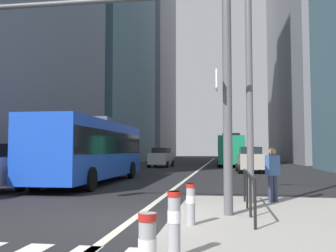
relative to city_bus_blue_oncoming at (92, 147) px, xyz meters
name	(u,v)px	position (x,y,z in m)	size (l,w,h in m)	color
ground_plane	(196,172)	(4.49, 10.45, -1.84)	(160.00, 160.00, 0.00)	black
lane_centre_line	(203,167)	(4.49, 20.45, -1.83)	(0.20, 80.00, 0.01)	beige
office_tower_left_far	(142,57)	(-11.51, 62.78, 20.90)	(12.27, 23.30, 45.46)	gray
office_tower_right_mid	(334,37)	(21.49, 34.12, 15.23)	(12.33, 20.06, 34.14)	gray
office_tower_right_far	(300,66)	(21.49, 57.64, 16.40)	(10.54, 17.37, 36.48)	gray
city_bus_blue_oncoming	(92,147)	(0.00, 0.00, 0.00)	(2.79, 11.17, 3.40)	blue
city_bus_red_receding	(231,149)	(7.38, 23.03, 0.00)	(2.79, 11.82, 3.40)	#198456
city_bus_red_distant	(229,149)	(7.33, 39.04, 0.00)	(2.82, 10.95, 3.40)	red
car_oncoming_mid	(161,157)	(0.34, 18.89, -0.85)	(2.20, 4.35, 1.94)	silver
car_receding_near	(235,154)	(8.47, 49.51, -0.85)	(2.21, 4.51, 1.94)	maroon
car_receding_far	(250,159)	(8.61, 10.70, -0.85)	(2.14, 4.32, 1.94)	#B2A899
traffic_signal_gantry	(135,53)	(4.49, -9.27, 2.31)	(6.82, 0.65, 6.00)	#515156
street_lamp_post	(249,30)	(7.45, -7.12, 3.45)	(5.50, 0.32, 8.00)	#56565B
bollard_front	(147,252)	(5.93, -14.55, -1.19)	(0.20, 0.20, 0.89)	#99999E
bollard_left	(174,221)	(5.99, -12.99, -1.16)	(0.20, 0.20, 0.95)	#99999E
bollard_right	(191,202)	(6.01, -10.57, -1.22)	(0.20, 0.20, 0.84)	#99999E
pedestrian_railing	(248,183)	(7.29, -8.83, -0.97)	(0.06, 4.06, 0.98)	black
pedestrian_waiting	(273,172)	(8.12, -6.79, -0.81)	(0.45, 0.41, 1.60)	#2D334C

